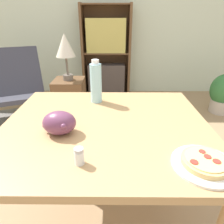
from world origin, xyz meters
TOP-DOWN VIEW (x-y plane):
  - wall_back at (0.00, 2.62)m, footprint 8.00×0.05m
  - dining_table at (0.13, 0.06)m, footprint 1.04×0.91m
  - pizza_on_plate at (0.50, -0.25)m, footprint 0.23×0.23m
  - grape_bunch at (-0.08, -0.03)m, footprint 0.16×0.12m
  - drink_bottle at (0.06, 0.35)m, footprint 0.07×0.07m
  - salt_shaker at (0.04, -0.24)m, footprint 0.04×0.04m
  - lounge_chair_near at (-1.03, 1.44)m, footprint 0.88×0.96m
  - bookshelf at (0.05, 2.45)m, footprint 0.76×0.30m
  - side_table at (-0.35, 1.37)m, footprint 0.34×0.34m
  - table_lamp at (-0.35, 1.37)m, footprint 0.21×0.21m
  - potted_plant_floor at (1.67, 1.75)m, footprint 0.37×0.32m

SIDE VIEW (x-z plane):
  - potted_plant_floor at x=1.67m, z-range 0.00..0.55m
  - lounge_chair_near at x=-1.03m, z-range -0.15..0.73m
  - side_table at x=-0.35m, z-range 0.00..0.58m
  - dining_table at x=0.13m, z-range 0.27..1.01m
  - bookshelf at x=0.05m, z-range -0.06..1.34m
  - pizza_on_plate at x=0.50m, z-range 0.74..0.78m
  - salt_shaker at x=0.04m, z-range 0.74..0.81m
  - grape_bunch at x=-0.08m, z-range 0.74..0.85m
  - drink_bottle at x=0.06m, z-range 0.74..1.00m
  - table_lamp at x=-0.35m, z-range 0.68..1.18m
  - wall_back at x=0.00m, z-range 0.00..2.60m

